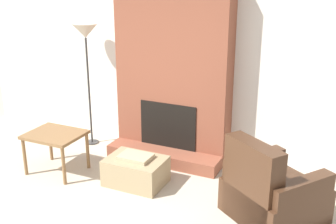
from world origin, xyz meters
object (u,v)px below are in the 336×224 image
object	(u,v)px
floor_lamp_left	(86,37)
ottoman	(136,170)
armchair	(270,195)
side_table	(55,138)

from	to	relation	value
floor_lamp_left	ottoman	bearing A→B (deg)	-34.26
ottoman	armchair	distance (m)	1.70
ottoman	side_table	distance (m)	1.17
armchair	side_table	xyz separation A→B (m)	(-2.81, -0.07, 0.19)
ottoman	side_table	size ratio (longest dim) A/B	1.02
ottoman	floor_lamp_left	distance (m)	2.13
side_table	ottoman	bearing A→B (deg)	7.41
ottoman	floor_lamp_left	xyz separation A→B (m)	(-1.26, 0.86, 1.48)
armchair	floor_lamp_left	xyz separation A→B (m)	(-2.96, 0.94, 1.37)
armchair	side_table	world-z (taller)	armchair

